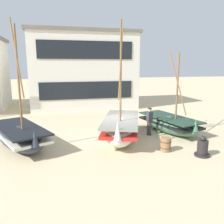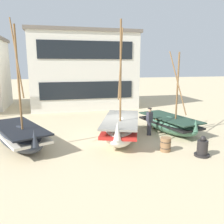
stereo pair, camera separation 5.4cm
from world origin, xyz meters
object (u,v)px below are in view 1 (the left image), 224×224
object	(u,v)px
fisherman_by_hull	(149,122)
wooden_barrel	(166,144)
fishing_boat_far_right	(20,136)
fishing_boat_centre_large	(169,124)
harbor_building_main	(83,70)
fishing_boat_near_left	(121,128)
capstan_winch	(202,148)

from	to	relation	value
fisherman_by_hull	wooden_barrel	world-z (taller)	fisherman_by_hull
fishing_boat_far_right	wooden_barrel	size ratio (longest dim) A/B	9.15
fishing_boat_centre_large	harbor_building_main	distance (m)	11.93
fishing_boat_centre_large	fishing_boat_far_right	size ratio (longest dim) A/B	0.78
wooden_barrel	fishing_boat_near_left	bearing A→B (deg)	128.77
fishing_boat_near_left	fishing_boat_centre_large	bearing A→B (deg)	14.02
fishing_boat_centre_large	wooden_barrel	world-z (taller)	fishing_boat_centre_large
fisherman_by_hull	wooden_barrel	bearing A→B (deg)	-95.42
fishing_boat_far_right	capstan_winch	bearing A→B (deg)	-21.35
fishing_boat_far_right	capstan_winch	xyz separation A→B (m)	(8.47, -3.31, -0.23)
fishing_boat_near_left	wooden_barrel	world-z (taller)	fishing_boat_near_left
capstan_winch	harbor_building_main	xyz separation A→B (m)	(-3.75, 14.71, 3.31)
fishing_boat_near_left	fishing_boat_centre_large	xyz separation A→B (m)	(3.43, 0.86, -0.16)
capstan_winch	fisherman_by_hull	bearing A→B (deg)	107.01
wooden_barrel	fisherman_by_hull	bearing A→B (deg)	84.58
fisherman_by_hull	harbor_building_main	xyz separation A→B (m)	(-2.62, 11.01, 2.86)
wooden_barrel	harbor_building_main	size ratio (longest dim) A/B	0.07
harbor_building_main	capstan_winch	bearing A→B (deg)	-75.70
capstan_winch	harbor_building_main	distance (m)	15.53
wooden_barrel	harbor_building_main	world-z (taller)	harbor_building_main
fishing_boat_centre_large	harbor_building_main	world-z (taller)	harbor_building_main
fishing_boat_centre_large	fishing_boat_far_right	world-z (taller)	fishing_boat_far_right
fishing_boat_near_left	harbor_building_main	world-z (taller)	harbor_building_main
fisherman_by_hull	fishing_boat_centre_large	bearing A→B (deg)	9.74
wooden_barrel	fishing_boat_centre_large	bearing A→B (deg)	59.67
fishing_boat_centre_large	capstan_winch	xyz separation A→B (m)	(-0.35, -3.95, -0.17)
fishing_boat_centre_large	capstan_winch	size ratio (longest dim) A/B	5.09
capstan_winch	wooden_barrel	bearing A→B (deg)	144.61
fishing_boat_centre_large	fishing_boat_far_right	bearing A→B (deg)	-175.86
fishing_boat_near_left	fisherman_by_hull	world-z (taller)	fishing_boat_near_left
fishing_boat_centre_large	harbor_building_main	size ratio (longest dim) A/B	0.48
capstan_winch	fishing_boat_near_left	bearing A→B (deg)	134.88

